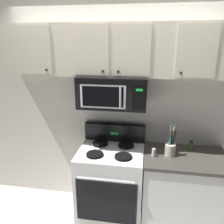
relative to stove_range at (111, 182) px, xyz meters
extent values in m
cube|color=silver|center=(0.00, 0.37, 0.88)|extent=(5.20, 0.10, 2.70)
cube|color=white|center=(0.00, 0.00, -0.02)|extent=(0.76, 0.64, 0.90)
cube|color=black|center=(0.00, -0.33, -0.03)|extent=(0.67, 0.01, 0.52)
cylinder|color=#B7BABF|center=(0.00, -0.36, 0.27)|extent=(0.61, 0.03, 0.03)
cube|color=black|center=(0.00, 0.28, 0.54)|extent=(0.76, 0.07, 0.22)
cube|color=#19D83F|center=(0.00, 0.24, 0.54)|extent=(0.10, 0.00, 0.04)
cylinder|color=black|center=(-0.16, -0.14, 0.44)|extent=(0.19, 0.19, 0.02)
cylinder|color=black|center=(0.16, -0.14, 0.44)|extent=(0.19, 0.19, 0.02)
cylinder|color=black|center=(-0.16, 0.14, 0.44)|extent=(0.19, 0.19, 0.02)
cylinder|color=black|center=(0.16, 0.14, 0.44)|extent=(0.19, 0.19, 0.02)
cube|color=black|center=(0.00, 0.12, 1.11)|extent=(0.76, 0.39, 0.35)
cube|color=black|center=(0.00, -0.08, 1.25)|extent=(0.73, 0.01, 0.06)
cube|color=white|center=(-0.07, -0.08, 1.09)|extent=(0.49, 0.01, 0.25)
cube|color=black|center=(-0.08, -0.08, 1.09)|extent=(0.44, 0.01, 0.22)
cube|color=black|center=(0.30, -0.08, 1.09)|extent=(0.14, 0.01, 0.25)
cube|color=#19D83F|center=(0.30, -0.08, 1.18)|extent=(0.07, 0.00, 0.03)
cylinder|color=#B7BABF|center=(0.11, -0.10, 1.09)|extent=(0.02, 0.02, 0.23)
cube|color=beige|center=(0.00, 0.15, 1.56)|extent=(2.50, 0.33, 0.55)
cube|color=beige|center=(-0.83, -0.02, 1.56)|extent=(0.38, 0.01, 0.51)
sphere|color=black|center=(-0.70, -0.03, 1.35)|extent=(0.03, 0.03, 0.03)
cube|color=beige|center=(-0.21, -0.02, 1.56)|extent=(0.38, 0.01, 0.51)
sphere|color=black|center=(-0.08, -0.03, 1.35)|extent=(0.03, 0.03, 0.03)
cube|color=beige|center=(0.21, -0.02, 1.56)|extent=(0.38, 0.01, 0.51)
sphere|color=black|center=(0.08, -0.03, 1.35)|extent=(0.03, 0.03, 0.03)
cube|color=beige|center=(0.83, -0.02, 1.56)|extent=(0.38, 0.01, 0.51)
sphere|color=black|center=(0.70, -0.03, 1.35)|extent=(0.03, 0.03, 0.03)
cube|color=silver|center=(0.84, 0.01, -0.04)|extent=(0.90, 0.62, 0.86)
cube|color=#423D38|center=(0.84, 0.01, 0.41)|extent=(0.93, 0.65, 0.03)
cylinder|color=beige|center=(0.66, 0.00, 0.50)|extent=(0.12, 0.12, 0.13)
cylinder|color=black|center=(0.69, -0.02, 0.62)|extent=(0.03, 0.07, 0.24)
cylinder|color=teal|center=(0.66, -0.01, 0.65)|extent=(0.08, 0.04, 0.30)
cylinder|color=#BCBCC1|center=(0.67, 0.00, 0.63)|extent=(0.06, 0.05, 0.25)
cylinder|color=#A87A47|center=(0.67, 0.00, 0.64)|extent=(0.06, 0.04, 0.28)
cylinder|color=black|center=(0.67, -0.01, 0.62)|extent=(0.03, 0.04, 0.23)
cylinder|color=tan|center=(0.67, -0.01, 0.64)|extent=(0.06, 0.04, 0.27)
cylinder|color=silver|center=(0.68, 0.00, 0.62)|extent=(0.07, 0.05, 0.24)
cylinder|color=white|center=(0.49, -0.06, 0.47)|extent=(0.04, 0.04, 0.08)
cylinder|color=#B7BABF|center=(0.49, -0.06, 0.52)|extent=(0.04, 0.04, 0.02)
cylinder|color=#4C7F33|center=(0.92, 0.18, 0.48)|extent=(0.04, 0.04, 0.09)
cylinder|color=black|center=(0.92, 0.18, 0.53)|extent=(0.04, 0.04, 0.02)
camera|label=1|loc=(0.40, -2.33, 1.65)|focal=36.15mm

